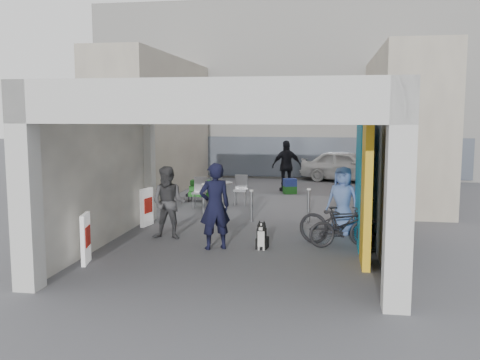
% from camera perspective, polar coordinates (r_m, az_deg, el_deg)
% --- Properties ---
extents(ground, '(90.00, 90.00, 0.00)m').
position_cam_1_polar(ground, '(12.58, 0.20, -6.49)').
color(ground, '#515156').
rests_on(ground, ground).
extents(arcade_canopy, '(6.40, 6.45, 6.40)m').
position_cam_1_polar(arcade_canopy, '(11.35, 2.24, 3.79)').
color(arcade_canopy, beige).
rests_on(arcade_canopy, ground).
extents(far_building, '(18.00, 4.08, 8.00)m').
position_cam_1_polar(far_building, '(26.15, 5.16, 9.37)').
color(far_building, white).
rests_on(far_building, ground).
extents(plaza_bldg_left, '(2.00, 9.00, 5.00)m').
position_cam_1_polar(plaza_bldg_left, '(20.61, -8.91, 5.77)').
color(plaza_bldg_left, '#B8AF99').
rests_on(plaza_bldg_left, ground).
extents(plaza_bldg_right, '(2.00, 9.00, 5.00)m').
position_cam_1_polar(plaza_bldg_right, '(19.74, 16.88, 5.50)').
color(plaza_bldg_right, '#B8AF99').
rests_on(plaza_bldg_right, ground).
extents(bollard_left, '(0.09, 0.09, 0.97)m').
position_cam_1_polar(bollard_left, '(15.17, -3.89, -2.27)').
color(bollard_left, gray).
rests_on(bollard_left, ground).
extents(bollard_center, '(0.09, 0.09, 0.86)m').
position_cam_1_polar(bollard_center, '(14.66, 1.22, -2.81)').
color(bollard_center, gray).
rests_on(bollard_center, ground).
extents(bollard_right, '(0.09, 0.09, 0.91)m').
position_cam_1_polar(bollard_right, '(14.71, 7.33, -2.74)').
color(bollard_right, gray).
rests_on(bollard_right, ground).
extents(advert_board_near, '(0.20, 0.55, 1.00)m').
position_cam_1_polar(advert_board_near, '(11.05, -16.13, -6.00)').
color(advert_board_near, white).
rests_on(advert_board_near, ground).
extents(advert_board_far, '(0.19, 0.55, 1.00)m').
position_cam_1_polar(advert_board_far, '(14.32, -9.91, -2.84)').
color(advert_board_far, white).
rests_on(advert_board_far, ground).
extents(cafe_set, '(1.59, 1.29, 0.96)m').
position_cam_1_polar(cafe_set, '(17.21, -2.27, -1.62)').
color(cafe_set, '#9C9CA1').
rests_on(cafe_set, ground).
extents(produce_stand, '(1.06, 0.57, 0.70)m').
position_cam_1_polar(produce_stand, '(18.12, -3.97, -1.40)').
color(produce_stand, black).
rests_on(produce_stand, ground).
extents(crate_stack, '(0.54, 0.48, 0.56)m').
position_cam_1_polar(crate_stack, '(19.84, 5.34, -0.66)').
color(crate_stack, '#1A5D1B').
rests_on(crate_stack, ground).
extents(border_collie, '(0.24, 0.47, 0.65)m').
position_cam_1_polar(border_collie, '(11.77, 2.35, -6.16)').
color(border_collie, black).
rests_on(border_collie, ground).
extents(man_with_dog, '(0.82, 0.72, 1.90)m').
position_cam_1_polar(man_with_dog, '(11.66, -2.71, -2.81)').
color(man_with_dog, black).
rests_on(man_with_dog, ground).
extents(man_back_turned, '(0.85, 0.66, 1.73)m').
position_cam_1_polar(man_back_turned, '(12.70, -7.61, -2.44)').
color(man_back_turned, '#434346').
rests_on(man_back_turned, ground).
extents(man_elderly, '(0.96, 0.81, 1.67)m').
position_cam_1_polar(man_elderly, '(13.39, 10.89, -2.13)').
color(man_elderly, '#566FA7').
rests_on(man_elderly, ground).
extents(man_crates, '(1.23, 0.82, 1.94)m').
position_cam_1_polar(man_crates, '(20.40, 5.00, 1.51)').
color(man_crates, black).
rests_on(man_crates, ground).
extents(bicycle_front, '(2.20, 1.51, 1.10)m').
position_cam_1_polar(bicycle_front, '(12.05, 10.89, -4.55)').
color(bicycle_front, black).
rests_on(bicycle_front, ground).
extents(bicycle_rear, '(1.59, 0.90, 0.92)m').
position_cam_1_polar(bicycle_rear, '(12.12, 10.87, -4.91)').
color(bicycle_rear, black).
rests_on(bicycle_rear, ground).
extents(white_van, '(4.29, 2.88, 1.36)m').
position_cam_1_polar(white_van, '(23.69, 11.35, 1.48)').
color(white_van, silver).
rests_on(white_van, ground).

